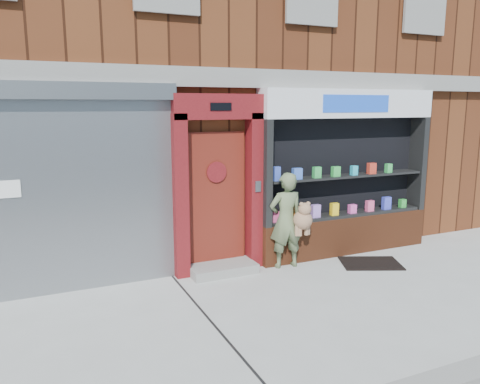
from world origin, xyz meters
TOP-DOWN VIEW (x-y plane):
  - ground at (0.00, 0.00)m, footprint 80.00×80.00m
  - curb at (0.00, -2.15)m, footprint 60.00×0.30m
  - building at (-0.00, 5.99)m, footprint 12.00×8.16m
  - shutter_bay at (-3.00, 1.93)m, footprint 3.10×0.30m
  - red_door_bay at (-0.75, 1.86)m, footprint 1.52×0.58m
  - pharmacy_bay at (1.75, 1.81)m, footprint 3.50×0.41m
  - woman at (0.37, 1.53)m, footprint 0.71×0.53m
  - doormat at (1.77, 1.05)m, footprint 1.20×1.04m

SIDE VIEW (x-z plane):
  - ground at x=0.00m, z-range 0.00..0.00m
  - doormat at x=1.77m, z-range 0.00..0.02m
  - curb at x=0.00m, z-range 0.00..0.12m
  - woman at x=0.37m, z-range 0.01..1.64m
  - pharmacy_bay at x=1.75m, z-range -0.13..2.87m
  - red_door_bay at x=-0.75m, z-range 0.01..2.91m
  - shutter_bay at x=-3.00m, z-range 0.20..3.24m
  - building at x=0.00m, z-range 0.00..8.00m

